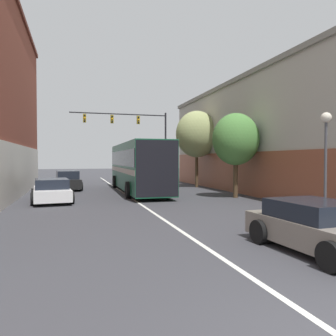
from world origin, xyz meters
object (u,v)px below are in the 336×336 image
object	(u,v)px
street_tree_near	(236,139)
hatchback_foreground	(319,227)
parked_car_left_near	(52,191)
traffic_signal_gantry	(135,129)
street_lamp	(326,149)
parked_car_left_mid	(67,181)
street_tree_far	(197,134)
bus	(138,165)

from	to	relation	value
street_tree_near	hatchback_foreground	bearing A→B (deg)	-107.67
parked_car_left_near	traffic_signal_gantry	xyz separation A→B (m)	(7.11, 13.20, 4.67)
street_lamp	street_tree_near	bearing A→B (deg)	86.16
street_tree_near	street_lamp	bearing A→B (deg)	-93.84
parked_car_left_near	parked_car_left_mid	world-z (taller)	parked_car_left_mid
street_lamp	hatchback_foreground	bearing A→B (deg)	-133.65
parked_car_left_near	street_tree_near	bearing A→B (deg)	-101.45
hatchback_foreground	parked_car_left_near	distance (m)	14.03
hatchback_foreground	traffic_signal_gantry	size ratio (longest dim) A/B	0.43
hatchback_foreground	parked_car_left_near	world-z (taller)	parked_car_left_near
street_tree_far	street_tree_near	bearing A→B (deg)	-93.22
bus	traffic_signal_gantry	bearing A→B (deg)	-8.69
bus	street_tree_near	bearing A→B (deg)	-135.29
traffic_signal_gantry	street_tree_far	distance (m)	7.79
bus	parked_car_left_mid	distance (m)	5.82
bus	hatchback_foreground	world-z (taller)	bus
parked_car_left_near	street_tree_far	distance (m)	13.34
traffic_signal_gantry	street_tree_near	xyz separation A→B (m)	(3.47, -14.26, -1.77)
parked_car_left_near	street_lamp	xyz separation A→B (m)	(10.05, -8.99, 2.08)
street_tree_near	street_tree_far	size ratio (longest dim) A/B	0.81
street_tree_near	street_tree_far	world-z (taller)	street_tree_far
parked_car_left_near	street_tree_far	world-z (taller)	street_tree_far
parked_car_left_mid	street_lamp	size ratio (longest dim) A/B	1.09
bus	street_lamp	bearing A→B (deg)	-160.34
street_tree_near	parked_car_left_near	bearing A→B (deg)	174.26
traffic_signal_gantry	street_tree_near	world-z (taller)	traffic_signal_gantry
street_tree_near	street_tree_far	xyz separation A→B (m)	(0.43, 7.58, 0.88)
parked_car_left_near	traffic_signal_gantry	world-z (taller)	traffic_signal_gantry
street_lamp	street_tree_far	size ratio (longest dim) A/B	0.64
traffic_signal_gantry	street_tree_far	world-z (taller)	traffic_signal_gantry
parked_car_left_mid	bus	bearing A→B (deg)	-126.74
street_tree_near	street_tree_far	bearing A→B (deg)	86.78
parked_car_left_near	street_tree_near	world-z (taller)	street_tree_near
parked_car_left_mid	hatchback_foreground	bearing A→B (deg)	-167.29
parked_car_left_mid	street_tree_near	xyz separation A→B (m)	(9.87, -8.15, 2.83)
hatchback_foreground	traffic_signal_gantry	xyz separation A→B (m)	(0.05, 25.32, 4.67)
traffic_signal_gantry	street_tree_near	size ratio (longest dim) A/B	1.86
bus	parked_car_left_near	size ratio (longest dim) A/B	2.64
parked_car_left_mid	street_lamp	distance (m)	18.69
parked_car_left_near	street_tree_near	distance (m)	11.02
hatchback_foreground	street_lamp	xyz separation A→B (m)	(2.99, 3.13, 2.08)
street_tree_far	traffic_signal_gantry	bearing A→B (deg)	120.27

